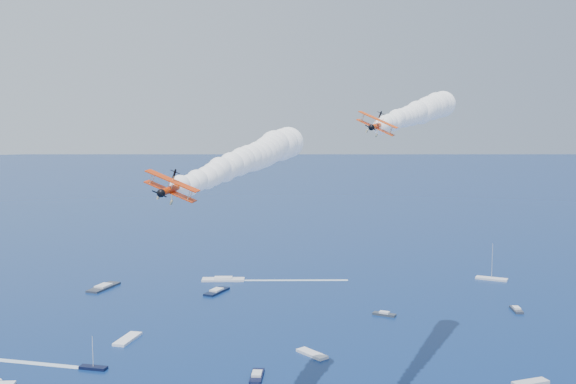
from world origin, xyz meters
name	(u,v)px	position (x,y,z in m)	size (l,w,h in m)	color
biplane_lead	(376,126)	(18.77, 35.19, 58.94)	(6.57, 7.37, 4.44)	#FF4505
biplane_trail	(172,189)	(-21.58, 20.21, 51.23)	(6.83, 7.66, 4.61)	red
smoke_trail_lead	(416,113)	(39.53, 53.54, 61.03)	(43.33, 39.02, 10.49)	white
smoke_trail_trail	(245,159)	(-3.45, 41.16, 53.32)	(38.64, 43.67, 10.49)	white
spectator_boats	(167,338)	(-0.96, 110.48, 0.35)	(253.10, 163.29, 0.70)	silver
boat_wakes	(197,340)	(6.31, 106.43, 0.03)	(132.28, 127.26, 0.04)	white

